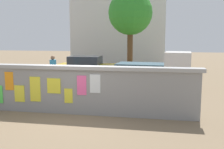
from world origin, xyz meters
The scene contains 10 objects.
ground centered at (0.00, 8.00, 0.00)m, with size 60.00×60.00×0.00m, color #7A664C.
poster_wall centered at (-0.01, 0.00, 0.84)m, with size 7.95×0.42×1.63m.
auto_rickshaw_truck centered at (2.49, 4.85, 0.90)m, with size 3.72×1.81×1.85m.
car_parked centered at (-1.79, 7.34, 0.73)m, with size 3.84×1.78×1.40m.
motorcycle centered at (-0.42, 1.42, 0.46)m, with size 1.90×0.56×0.87m.
bicycle_near centered at (-2.56, 2.97, 0.36)m, with size 1.66×0.59×0.95m.
bicycle_far centered at (2.91, 1.48, 0.36)m, with size 1.69×0.48×0.95m.
person_walking centered at (-2.84, 4.47, 0.99)m, with size 0.42×0.42×1.62m.
tree_roadside centered at (0.54, 10.00, 4.18)m, with size 3.04×3.04×5.74m.
building_background centered at (-1.30, 17.69, 3.68)m, with size 8.97×5.60×7.32m.
Camera 1 is at (2.61, -8.14, 2.56)m, focal length 41.55 mm.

